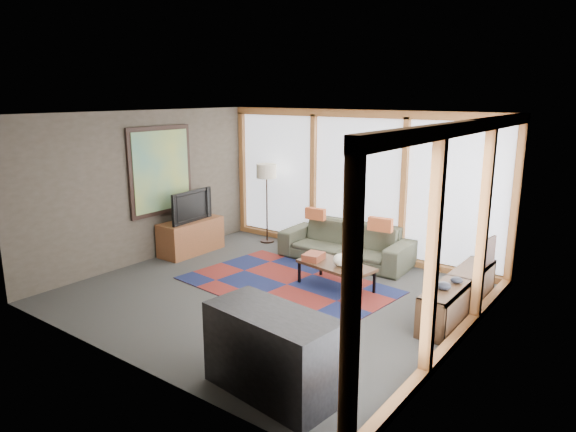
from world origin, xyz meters
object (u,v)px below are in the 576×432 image
Objects in this scene: floor_lamp at (267,203)px; bookshelf at (459,296)px; bar_counter at (272,352)px; television at (188,206)px; sofa at (345,243)px; tv_console at (191,236)px; coffee_table at (336,276)px.

floor_lamp is 0.76× the size of bookshelf.
bookshelf is at bearing 80.44° from bar_counter.
television is 4.83m from bar_counter.
sofa reaches higher than bookshelf.
tv_console is at bearing 152.85° from bar_counter.
coffee_table is at bearing 115.59° from bar_counter.
sofa is 1.32m from coffee_table.
television reaches higher than tv_console.
coffee_table is 3.16m from television.
bar_counter is (4.02, -2.64, -0.47)m from television.
television is at bearing -178.04° from coffee_table.
floor_lamp is 1.36× the size of coffee_table.
floor_lamp is 2.80m from coffee_table.
floor_lamp reaches higher than television.
bar_counter reaches higher than sofa.
bar_counter is at bearing -128.05° from television.
tv_console is 0.91× the size of bar_counter.
bar_counter reaches higher than tv_console.
bookshelf is (2.33, -1.01, -0.08)m from sofa.
bookshelf is at bearing 5.99° from coffee_table.
bookshelf is 4.92m from television.
bookshelf is 1.53× the size of bar_counter.
television reaches higher than bookshelf.
sofa is 2.84m from tv_console.
tv_console reaches higher than coffee_table.
bar_counter is at bearing -70.92° from coffee_table.
tv_console is 0.59m from television.
television reaches higher than coffee_table.
sofa is at bearing -67.58° from television.
bar_counter is at bearing -71.68° from sofa.
coffee_table is 3.08m from tv_console.
sofa is 1.87× the size of tv_console.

